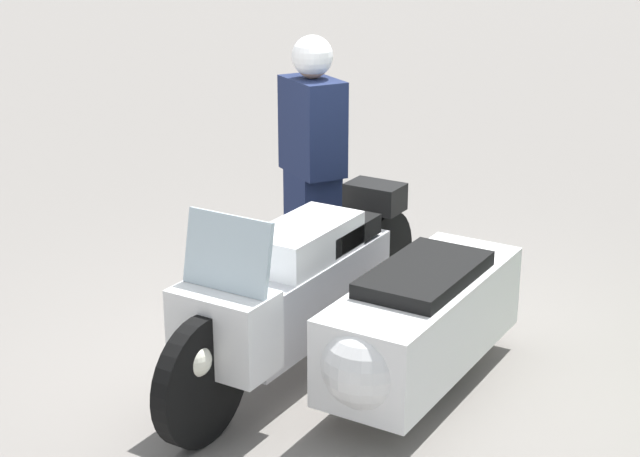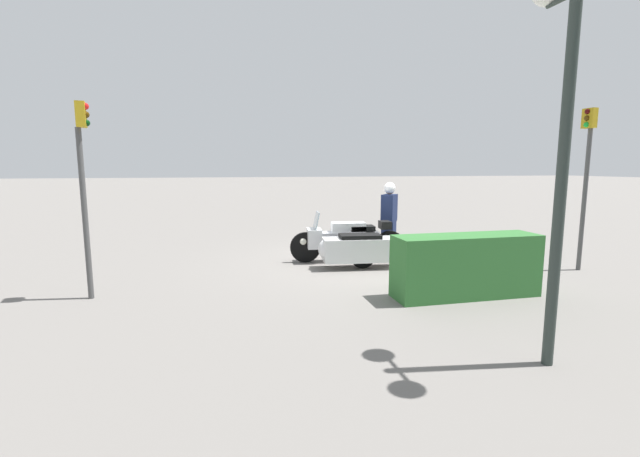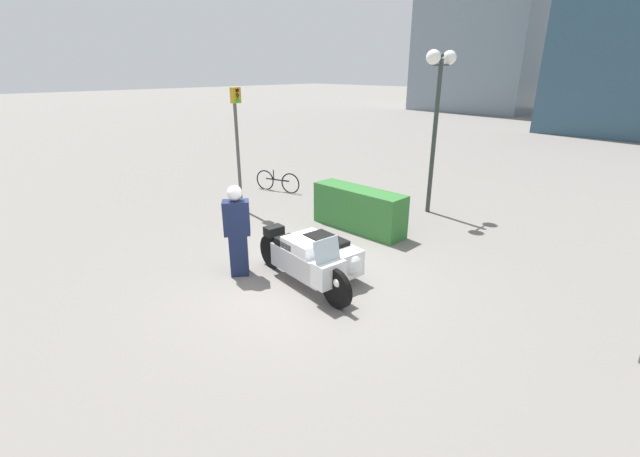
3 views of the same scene
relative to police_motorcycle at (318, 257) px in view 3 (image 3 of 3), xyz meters
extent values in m
plane|color=slate|center=(-0.27, -0.16, -0.48)|extent=(160.00, 160.00, 0.00)
cylinder|color=black|center=(0.92, -0.49, -0.13)|extent=(0.71, 0.18, 0.70)
cylinder|color=black|center=(-1.07, -0.26, -0.13)|extent=(0.71, 0.18, 0.70)
cylinder|color=black|center=(-0.19, 0.36, -0.20)|extent=(0.55, 0.16, 0.55)
cube|color=#B7B7BC|center=(-0.08, -0.38, -0.01)|extent=(1.45, 0.56, 0.45)
cube|color=white|center=(-0.08, -0.38, 0.32)|extent=(0.81, 0.47, 0.24)
cube|color=black|center=(-0.40, -0.34, 0.30)|extent=(0.61, 0.44, 0.12)
cube|color=white|center=(0.72, -0.47, 0.08)|extent=(0.38, 0.57, 0.44)
cube|color=silver|center=(0.67, -0.46, 0.50)|extent=(0.17, 0.53, 0.40)
sphere|color=white|center=(0.97, -0.50, 0.01)|extent=(0.18, 0.18, 0.18)
cube|color=white|center=(-0.12, 0.35, -0.06)|extent=(1.65, 0.74, 0.50)
sphere|color=white|center=(0.55, 0.28, -0.04)|extent=(0.48, 0.47, 0.47)
cube|color=black|center=(-0.12, 0.35, 0.23)|extent=(0.93, 0.58, 0.09)
cube|color=black|center=(-0.95, -0.28, 0.37)|extent=(0.28, 0.39, 0.18)
cube|color=#192347|center=(-1.30, -0.89, -0.05)|extent=(0.45, 0.46, 0.85)
cube|color=#192347|center=(-1.30, -0.89, 0.70)|extent=(0.54, 0.57, 0.67)
sphere|color=tan|center=(-1.30, -0.89, 1.15)|extent=(0.23, 0.23, 0.23)
sphere|color=white|center=(-1.30, -0.89, 1.19)|extent=(0.29, 0.29, 0.29)
cube|color=#337033|center=(-1.23, 2.70, 0.05)|extent=(2.51, 0.68, 1.06)
cylinder|color=#2D3833|center=(-0.73, 5.20, 1.56)|extent=(0.12, 0.12, 4.07)
cylinder|color=#2D3833|center=(-0.73, 5.20, 3.44)|extent=(0.05, 0.80, 0.05)
sphere|color=white|center=(-0.73, 5.60, 3.62)|extent=(0.36, 0.36, 0.36)
sphere|color=white|center=(-0.73, 4.80, 3.62)|extent=(0.36, 0.36, 0.36)
sphere|color=#2D3833|center=(-0.73, 5.20, 3.67)|extent=(0.12, 0.12, 0.12)
cylinder|color=#4C4C4C|center=(-4.66, 1.57, 1.01)|extent=(0.09, 0.09, 2.98)
cube|color=#B79319|center=(-4.60, 1.58, 2.70)|extent=(0.17, 0.27, 0.40)
sphere|color=#410707|center=(-4.53, 1.58, 2.83)|extent=(0.11, 0.11, 0.11)
sphere|color=#462D06|center=(-4.53, 1.58, 2.70)|extent=(0.11, 0.11, 0.11)
sphere|color=green|center=(-4.53, 1.58, 2.57)|extent=(0.11, 0.11, 0.11)
torus|color=black|center=(-4.98, 3.76, -0.16)|extent=(0.66, 0.24, 0.68)
torus|color=black|center=(-5.92, 3.46, -0.16)|extent=(0.66, 0.24, 0.68)
cylinder|color=black|center=(-5.45, 3.61, -0.10)|extent=(0.86, 0.31, 0.05)
cylinder|color=black|center=(-5.60, 3.57, 0.06)|extent=(0.04, 0.04, 0.32)
camera|label=1|loc=(4.77, 1.95, 2.28)|focal=55.00mm
camera|label=2|loc=(2.79, 9.05, 1.73)|focal=24.00mm
camera|label=3|loc=(5.20, -5.26, 3.37)|focal=24.00mm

